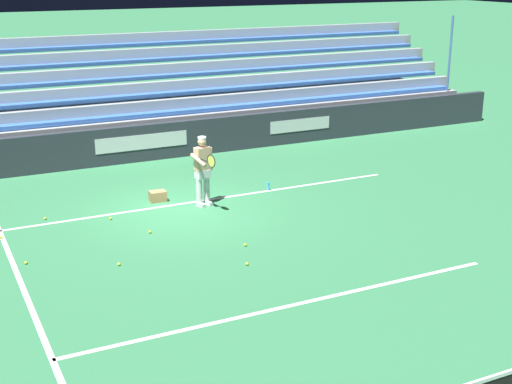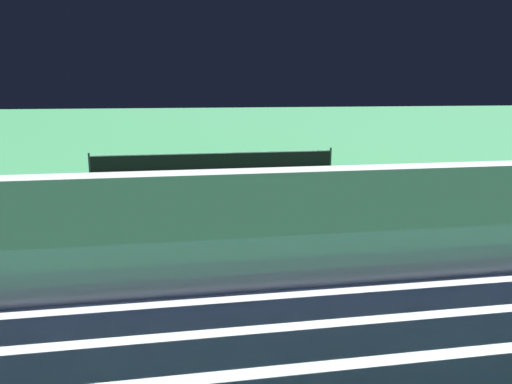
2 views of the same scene
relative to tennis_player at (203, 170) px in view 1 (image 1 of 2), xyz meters
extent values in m
plane|color=#337A4C|center=(0.61, 0.16, -0.89)|extent=(160.00, 160.00, 0.00)
cube|color=white|center=(0.61, -0.34, -0.89)|extent=(12.00, 0.10, 0.01)
cube|color=white|center=(4.72, 4.16, -0.89)|extent=(0.10, 12.00, 0.01)
cube|color=white|center=(0.61, 5.66, -0.89)|extent=(8.22, 0.10, 0.01)
cube|color=#2D333D|center=(0.61, -4.67, -0.34)|extent=(27.44, 0.24, 1.10)
cube|color=silver|center=(0.11, -4.54, -0.29)|extent=(2.80, 0.01, 0.44)
cube|color=silver|center=(-5.26, -4.54, -0.29)|extent=(2.20, 0.01, 0.40)
cube|color=#9EA3A8|center=(0.61, -7.27, -0.34)|extent=(26.06, 4.00, 1.10)
cube|color=blue|center=(0.61, -5.67, 0.29)|extent=(25.54, 0.40, 0.12)
cube|color=#9EA3A8|center=(0.61, -5.95, 0.43)|extent=(26.06, 0.24, 0.45)
cube|color=blue|center=(0.61, -6.47, 0.74)|extent=(25.54, 0.40, 0.12)
cube|color=#9EA3A8|center=(0.61, -6.75, 0.88)|extent=(26.06, 0.24, 0.45)
cube|color=blue|center=(0.61, -7.27, 1.19)|extent=(25.54, 0.40, 0.12)
cube|color=#9EA3A8|center=(0.61, -7.55, 1.33)|extent=(26.06, 0.24, 0.45)
cube|color=blue|center=(0.61, -8.07, 1.64)|extent=(25.54, 0.40, 0.12)
cube|color=#9EA3A8|center=(0.61, -8.35, 1.78)|extent=(26.06, 0.24, 0.45)
cube|color=blue|center=(0.61, -8.87, 2.09)|extent=(25.54, 0.40, 0.12)
cube|color=#9EA3A8|center=(0.61, -9.15, 2.23)|extent=(26.06, 0.24, 0.45)
cylinder|color=#4C70B2|center=(-12.03, -5.37, 1.03)|extent=(0.08, 0.08, 3.85)
cylinder|color=silver|center=(-0.11, -0.05, -0.45)|extent=(0.15, 0.15, 0.88)
cylinder|color=silver|center=(0.11, 0.00, -0.45)|extent=(0.15, 0.15, 0.88)
cube|color=white|center=(-0.12, 0.01, -0.85)|extent=(0.17, 0.30, 0.09)
cube|color=white|center=(0.09, 0.05, -0.85)|extent=(0.17, 0.30, 0.09)
cube|color=silver|center=(0.00, -0.03, -0.09)|extent=(0.38, 0.29, 0.20)
cube|color=tan|center=(0.00, -0.03, 0.28)|extent=(0.40, 0.29, 0.58)
sphere|color=tan|center=(0.00, -0.02, 0.71)|extent=(0.21, 0.21, 0.21)
cylinder|color=white|center=(0.00, -0.02, 0.80)|extent=(0.20, 0.20, 0.05)
cylinder|color=tan|center=(-0.24, -0.08, 0.24)|extent=(0.09, 0.09, 0.56)
cylinder|color=tan|center=(0.19, 0.22, 0.33)|extent=(0.22, 0.59, 0.24)
cylinder|color=black|center=(0.14, 0.46, 0.38)|extent=(0.10, 0.30, 0.03)
torus|color=black|center=(0.08, 0.73, 0.42)|extent=(0.09, 0.31, 0.31)
cylinder|color=#D6D14C|center=(0.08, 0.73, 0.42)|extent=(0.07, 0.26, 0.27)
cube|color=#A87F51|center=(0.90, -0.80, -0.76)|extent=(0.42, 0.32, 0.26)
sphere|color=#CCE533|center=(2.87, 2.68, -0.86)|extent=(0.07, 0.07, 0.07)
sphere|color=#CCE533|center=(2.32, 0.02, -0.86)|extent=(0.07, 0.07, 0.07)
sphere|color=#CCE533|center=(0.61, 3.77, -0.86)|extent=(0.07, 0.07, 0.07)
sphere|color=#CCE533|center=(4.49, 1.81, -0.86)|extent=(0.07, 0.07, 0.07)
sphere|color=#CCE533|center=(3.68, -0.65, -0.86)|extent=(0.07, 0.07, 0.07)
sphere|color=#CCE533|center=(0.22, 2.85, -0.86)|extent=(0.07, 0.07, 0.07)
sphere|color=#CCE533|center=(1.78, 1.25, -0.86)|extent=(0.07, 0.07, 0.07)
sphere|color=#CCE533|center=(4.75, 0.15, -0.86)|extent=(0.07, 0.07, 0.07)
cylinder|color=#33B2E5|center=(-1.97, -0.40, -0.78)|extent=(0.07, 0.07, 0.22)
cube|color=white|center=(0.61, 9.97, 0.04)|extent=(11.00, 0.04, 0.05)
camera|label=1|loc=(6.09, 15.36, 4.71)|focal=50.00mm
camera|label=2|loc=(-1.49, -12.53, 3.04)|focal=35.00mm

